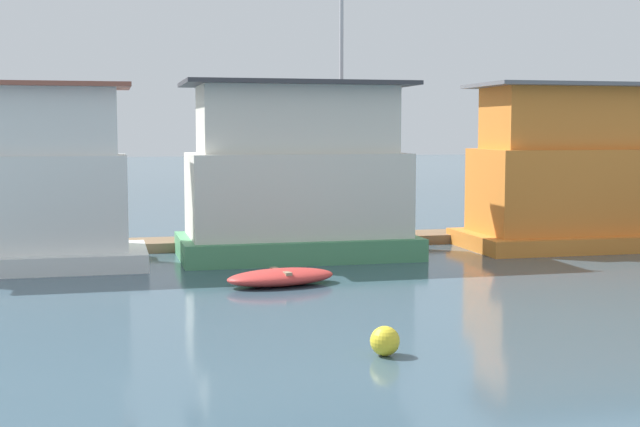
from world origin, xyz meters
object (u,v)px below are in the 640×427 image
at_px(houseboat_white, 8,187).
at_px(buoy_yellow, 385,341).
at_px(dinghy_red, 281,277).
at_px(houseboat_green, 297,179).
at_px(houseboat_orange, 578,174).

bearing_deg(houseboat_white, buoy_yellow, -57.93).
xyz_separation_m(dinghy_red, buoy_yellow, (0.41, -7.05, 0.05)).
bearing_deg(houseboat_green, houseboat_white, -176.87).
bearing_deg(houseboat_green, houseboat_orange, 0.97).
xyz_separation_m(houseboat_white, buoy_yellow, (7.06, -11.27, -1.98)).
bearing_deg(houseboat_white, dinghy_red, -32.41).
bearing_deg(houseboat_white, houseboat_orange, 1.98).
relative_size(houseboat_white, houseboat_orange, 0.98).
relative_size(houseboat_green, buoy_yellow, 16.00).
distance_m(houseboat_white, dinghy_red, 8.14).
bearing_deg(houseboat_orange, buoy_yellow, -130.84).
xyz_separation_m(houseboat_green, houseboat_orange, (9.28, 0.16, 0.02)).
height_order(houseboat_green, buoy_yellow, houseboat_green).
bearing_deg(dinghy_red, houseboat_orange, 24.33).
bearing_deg(houseboat_white, houseboat_green, 3.13).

